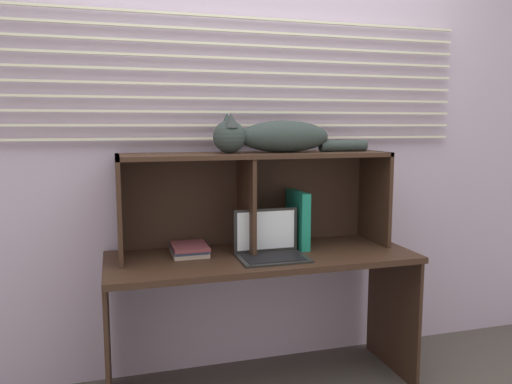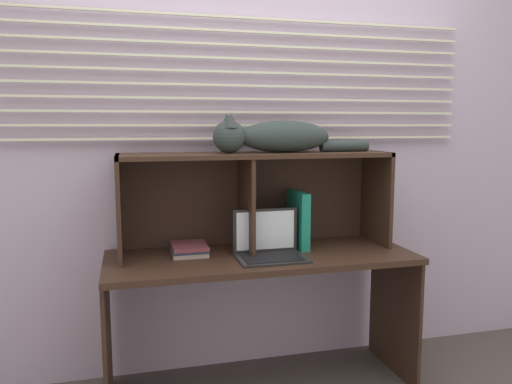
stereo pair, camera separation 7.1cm
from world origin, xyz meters
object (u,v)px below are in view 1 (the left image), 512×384
Objects in this scene: laptop at (270,248)px; binder_upright at (298,219)px; cat at (273,136)px; book_stack at (189,249)px.

binder_upright is at bearing 39.24° from laptop.
cat is 3.57× the size of book_stack.
laptop is 1.11× the size of binder_upright.
laptop is at bearing -111.94° from cat.
laptop is at bearing -24.06° from book_stack.
book_stack is at bearing -179.90° from binder_upright.
book_stack is (-0.57, -0.00, -0.12)m from binder_upright.
cat reaches higher than laptop.
laptop is 0.28m from binder_upright.
cat is 0.56m from laptop.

